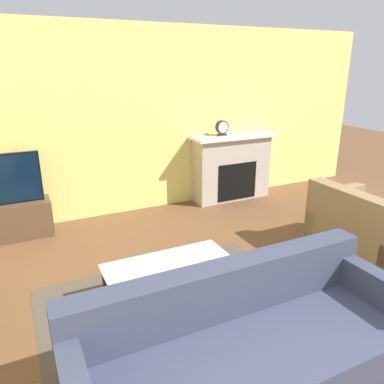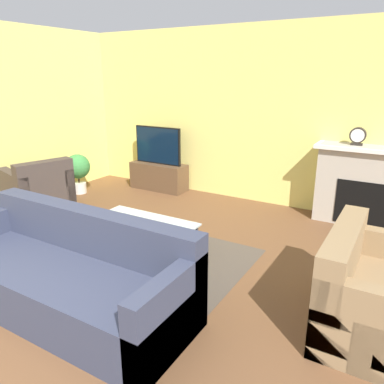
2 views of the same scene
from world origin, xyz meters
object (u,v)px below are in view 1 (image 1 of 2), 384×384
at_px(coffee_table, 172,271).
at_px(tv, 2,180).
at_px(couch_sectional, 246,353).
at_px(mantel_clock, 222,128).
at_px(couch_loveseat, 366,231).

bearing_deg(coffee_table, tv, 120.71).
xyz_separation_m(couch_sectional, mantel_clock, (1.79, 3.40, 0.91)).
distance_m(couch_loveseat, mantel_clock, 2.62).
relative_size(tv, couch_loveseat, 0.75).
height_order(couch_sectional, couch_loveseat, same).
xyz_separation_m(tv, coffee_table, (1.32, -2.22, -0.44)).
relative_size(couch_sectional, mantel_clock, 9.94).
bearing_deg(tv, coffee_table, -59.29).
distance_m(coffee_table, mantel_clock, 3.07).
distance_m(tv, couch_sectional, 3.63).
relative_size(couch_sectional, coffee_table, 1.97).
relative_size(couch_sectional, couch_loveseat, 1.95).
height_order(tv, couch_loveseat, tv).
bearing_deg(mantel_clock, tv, -178.52).
xyz_separation_m(couch_sectional, coffee_table, (-0.07, 1.10, 0.07)).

